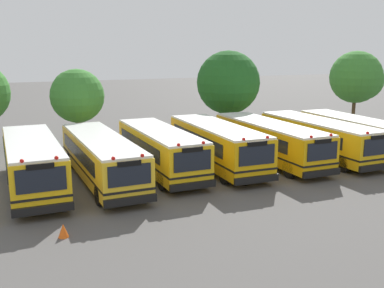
% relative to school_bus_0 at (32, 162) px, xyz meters
% --- Properties ---
extents(ground_plane, '(160.00, 160.00, 0.00)m').
position_rel_school_bus_0_xyz_m(ground_plane, '(10.82, 0.27, -1.44)').
color(ground_plane, '#514F4C').
extents(school_bus_0, '(2.64, 9.96, 2.74)m').
position_rel_school_bus_0_xyz_m(school_bus_0, '(0.00, 0.00, 0.00)').
color(school_bus_0, yellow).
rests_on(school_bus_0, ground_plane).
extents(school_bus_1, '(2.73, 11.02, 2.58)m').
position_rel_school_bus_0_xyz_m(school_bus_1, '(3.59, 0.18, -0.08)').
color(school_bus_1, yellow).
rests_on(school_bus_1, ground_plane).
extents(school_bus_2, '(2.58, 9.59, 2.69)m').
position_rel_school_bus_0_xyz_m(school_bus_2, '(7.11, 0.48, -0.03)').
color(school_bus_2, yellow).
rests_on(school_bus_2, ground_plane).
extents(school_bus_3, '(2.73, 9.84, 2.76)m').
position_rel_school_bus_0_xyz_m(school_bus_3, '(10.70, 0.30, 0.01)').
color(school_bus_3, '#EAA80C').
rests_on(school_bus_3, ground_plane).
extents(school_bus_4, '(2.51, 10.68, 2.64)m').
position_rel_school_bus_0_xyz_m(school_bus_4, '(14.48, 0.40, -0.05)').
color(school_bus_4, '#EAA80C').
rests_on(school_bus_4, ground_plane).
extents(school_bus_5, '(2.74, 10.40, 2.62)m').
position_rel_school_bus_0_xyz_m(school_bus_5, '(18.13, 0.04, -0.06)').
color(school_bus_5, yellow).
rests_on(school_bus_5, ground_plane).
extents(school_bus_6, '(2.75, 10.82, 2.50)m').
position_rel_school_bus_0_xyz_m(school_bus_6, '(21.59, 0.08, -0.12)').
color(school_bus_6, '#EAA80C').
rests_on(school_bus_6, ground_plane).
extents(tree_1, '(3.81, 3.81, 5.77)m').
position_rel_school_bus_0_xyz_m(tree_1, '(3.69, 8.76, 2.52)').
color(tree_1, '#4C3823').
rests_on(tree_1, ground_plane).
extents(tree_2, '(5.12, 5.12, 7.02)m').
position_rel_school_bus_0_xyz_m(tree_2, '(15.78, 8.76, 3.05)').
color(tree_2, '#4C3823').
rests_on(tree_2, ground_plane).
extents(tree_3, '(4.72, 4.67, 6.97)m').
position_rel_school_bus_0_xyz_m(tree_3, '(28.61, 8.05, 3.10)').
color(tree_3, '#4C3823').
rests_on(tree_3, ground_plane).
extents(traffic_cone, '(0.41, 0.41, 0.54)m').
position_rel_school_bus_0_xyz_m(traffic_cone, '(0.59, -6.89, -1.17)').
color(traffic_cone, '#EA5914').
rests_on(traffic_cone, ground_plane).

